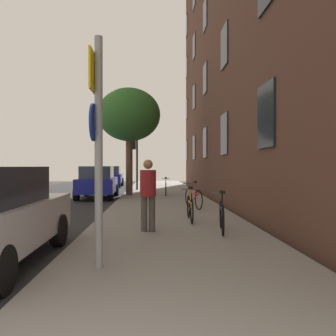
{
  "coord_description": "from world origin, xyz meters",
  "views": [
    {
      "loc": [
        0.61,
        -1.42,
        1.64
      ],
      "look_at": [
        1.16,
        11.01,
        1.57
      ],
      "focal_mm": 36.79,
      "sensor_mm": 36.0,
      "label": 1
    }
  ],
  "objects_px": {
    "tree_near": "(129,115)",
    "bicycle_0": "(222,216)",
    "pedestrian_0": "(148,190)",
    "bicycle_1": "(190,207)",
    "bicycle_3": "(166,188)",
    "car_2": "(110,176)",
    "car_1": "(98,182)",
    "sign_post": "(97,136)",
    "bicycle_2": "(194,197)",
    "traffic_light": "(135,153)"
  },
  "relations": [
    {
      "from": "sign_post",
      "to": "bicycle_2",
      "type": "xyz_separation_m",
      "value": [
        2.29,
        7.16,
        -1.58
      ]
    },
    {
      "from": "sign_post",
      "to": "pedestrian_0",
      "type": "distance_m",
      "value": 3.09
    },
    {
      "from": "tree_near",
      "to": "bicycle_1",
      "type": "distance_m",
      "value": 10.0
    },
    {
      "from": "pedestrian_0",
      "to": "bicycle_2",
      "type": "bearing_deg",
      "value": 69.99
    },
    {
      "from": "traffic_light",
      "to": "pedestrian_0",
      "type": "distance_m",
      "value": 14.3
    },
    {
      "from": "traffic_light",
      "to": "car_2",
      "type": "distance_m",
      "value": 5.59
    },
    {
      "from": "bicycle_1",
      "to": "pedestrian_0",
      "type": "bearing_deg",
      "value": -127.79
    },
    {
      "from": "bicycle_1",
      "to": "bicycle_2",
      "type": "relative_size",
      "value": 1.01
    },
    {
      "from": "sign_post",
      "to": "traffic_light",
      "type": "xyz_separation_m",
      "value": [
        -0.3,
        17.02,
        0.39
      ]
    },
    {
      "from": "bicycle_3",
      "to": "car_2",
      "type": "bearing_deg",
      "value": 113.81
    },
    {
      "from": "bicycle_1",
      "to": "car_1",
      "type": "bearing_deg",
      "value": 115.4
    },
    {
      "from": "bicycle_0",
      "to": "bicycle_2",
      "type": "bearing_deg",
      "value": 91.63
    },
    {
      "from": "bicycle_0",
      "to": "bicycle_1",
      "type": "height_order",
      "value": "bicycle_0"
    },
    {
      "from": "pedestrian_0",
      "to": "traffic_light",
      "type": "bearing_deg",
      "value": 94.1
    },
    {
      "from": "sign_post",
      "to": "car_2",
      "type": "xyz_separation_m",
      "value": [
        -2.51,
        21.88,
        -1.25
      ]
    },
    {
      "from": "tree_near",
      "to": "bicycle_0",
      "type": "xyz_separation_m",
      "value": [
        2.86,
        -10.54,
        -3.85
      ]
    },
    {
      "from": "traffic_light",
      "to": "bicycle_3",
      "type": "bearing_deg",
      "value": -66.93
    },
    {
      "from": "bicycle_1",
      "to": "car_2",
      "type": "xyz_separation_m",
      "value": [
        -4.37,
        17.58,
        0.35
      ]
    },
    {
      "from": "tree_near",
      "to": "car_1",
      "type": "relative_size",
      "value": 1.4
    },
    {
      "from": "bicycle_1",
      "to": "tree_near",
      "type": "bearing_deg",
      "value": 104.4
    },
    {
      "from": "bicycle_3",
      "to": "car_1",
      "type": "relative_size",
      "value": 0.41
    },
    {
      "from": "tree_near",
      "to": "pedestrian_0",
      "type": "distance_m",
      "value": 10.98
    },
    {
      "from": "bicycle_3",
      "to": "bicycle_1",
      "type": "bearing_deg",
      "value": -87.61
    },
    {
      "from": "bicycle_2",
      "to": "car_2",
      "type": "height_order",
      "value": "car_2"
    },
    {
      "from": "bicycle_1",
      "to": "pedestrian_0",
      "type": "height_order",
      "value": "pedestrian_0"
    },
    {
      "from": "bicycle_1",
      "to": "bicycle_3",
      "type": "xyz_separation_m",
      "value": [
        -0.35,
        8.48,
        -0.01
      ]
    },
    {
      "from": "pedestrian_0",
      "to": "car_1",
      "type": "xyz_separation_m",
      "value": [
        -2.69,
        9.53,
        -0.23
      ]
    },
    {
      "from": "tree_near",
      "to": "bicycle_0",
      "type": "relative_size",
      "value": 3.45
    },
    {
      "from": "traffic_light",
      "to": "car_2",
      "type": "relative_size",
      "value": 0.85
    },
    {
      "from": "tree_near",
      "to": "bicycle_3",
      "type": "distance_m",
      "value": 4.34
    },
    {
      "from": "bicycle_3",
      "to": "car_2",
      "type": "relative_size",
      "value": 0.41
    },
    {
      "from": "bicycle_1",
      "to": "bicycle_3",
      "type": "height_order",
      "value": "bicycle_1"
    },
    {
      "from": "bicycle_3",
      "to": "car_1",
      "type": "height_order",
      "value": "car_1"
    },
    {
      "from": "car_1",
      "to": "car_2",
      "type": "distance_m",
      "value": 9.53
    },
    {
      "from": "bicycle_1",
      "to": "car_1",
      "type": "xyz_separation_m",
      "value": [
        -3.83,
        8.06,
        0.35
      ]
    },
    {
      "from": "bicycle_3",
      "to": "car_2",
      "type": "height_order",
      "value": "car_2"
    },
    {
      "from": "bicycle_2",
      "to": "car_2",
      "type": "distance_m",
      "value": 15.49
    },
    {
      "from": "sign_post",
      "to": "pedestrian_0",
      "type": "relative_size",
      "value": 2.07
    },
    {
      "from": "bicycle_0",
      "to": "car_2",
      "type": "bearing_deg",
      "value": 104.42
    },
    {
      "from": "traffic_light",
      "to": "tree_near",
      "type": "distance_m",
      "value": 4.21
    },
    {
      "from": "car_2",
      "to": "car_1",
      "type": "bearing_deg",
      "value": -86.74
    },
    {
      "from": "traffic_light",
      "to": "bicycle_3",
      "type": "height_order",
      "value": "traffic_light"
    },
    {
      "from": "sign_post",
      "to": "tree_near",
      "type": "relative_size",
      "value": 0.61
    },
    {
      "from": "car_1",
      "to": "sign_post",
      "type": "bearing_deg",
      "value": -80.95
    },
    {
      "from": "pedestrian_0",
      "to": "bicycle_1",
      "type": "bearing_deg",
      "value": 52.21
    },
    {
      "from": "pedestrian_0",
      "to": "car_1",
      "type": "relative_size",
      "value": 0.41
    },
    {
      "from": "bicycle_2",
      "to": "traffic_light",
      "type": "bearing_deg",
      "value": 104.74
    },
    {
      "from": "tree_near",
      "to": "pedestrian_0",
      "type": "relative_size",
      "value": 3.39
    },
    {
      "from": "traffic_light",
      "to": "bicycle_1",
      "type": "relative_size",
      "value": 2.05
    },
    {
      "from": "bicycle_3",
      "to": "bicycle_2",
      "type": "bearing_deg",
      "value": -82.01
    }
  ]
}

